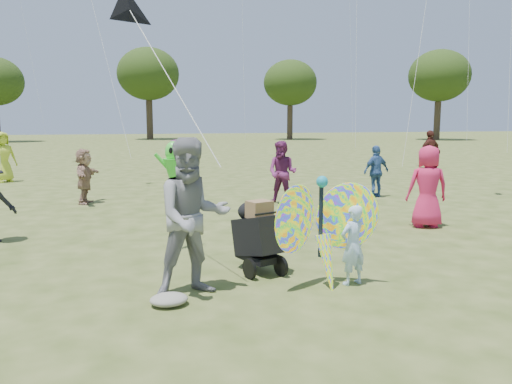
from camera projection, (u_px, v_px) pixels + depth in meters
ground at (299, 283)px, 7.06m from camera, size 160.00×160.00×0.00m
child_girl at (353, 245)px, 6.92m from camera, size 0.47×0.37×1.13m
adult_man at (193, 217)px, 6.47m from camera, size 1.08×0.89×2.07m
grey_bag at (169, 299)px, 6.19m from camera, size 0.47×0.39×0.15m
crowd_a at (427, 187)px, 10.63m from camera, size 0.98×0.77×1.76m
crowd_c at (376, 171)px, 14.82m from camera, size 0.97×0.56×1.54m
crowd_d at (84, 176)px, 13.66m from camera, size 0.78×1.48×1.52m
crowd_e at (282, 173)px, 13.60m from camera, size 1.06×1.04×1.73m
crowd_g at (3, 157)px, 18.43m from camera, size 1.09×0.96×1.87m
crowd_h at (430, 153)px, 20.74m from camera, size 1.16×0.65×1.87m
crowd_j at (175, 157)px, 21.29m from camera, size 0.75×1.44×1.48m
jogging_stroller at (258, 231)px, 7.59m from camera, size 0.71×1.13×1.09m
butterfly_kite at (323, 232)px, 6.80m from camera, size 1.74×0.75×1.74m
delta_kite_rig at (130, 11)px, 7.87m from camera, size 1.48×2.34×2.77m
alien_kite at (174, 170)px, 13.20m from camera, size 1.12×0.69×1.74m
tree_line at (173, 74)px, 49.87m from camera, size 91.78×33.60×10.79m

